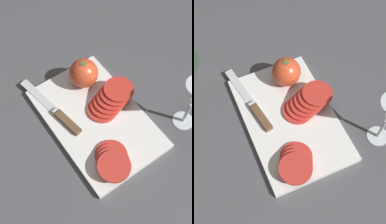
% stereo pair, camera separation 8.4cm
% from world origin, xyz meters
% --- Properties ---
extents(ground_plane, '(3.00, 3.00, 0.00)m').
position_xyz_m(ground_plane, '(0.00, 0.00, 0.00)').
color(ground_plane, '#4C4C51').
extents(cutting_board, '(0.38, 0.24, 0.02)m').
position_xyz_m(cutting_board, '(0.03, 0.01, 0.01)').
color(cutting_board, white).
rests_on(cutting_board, ground_plane).
extents(whole_tomato, '(0.08, 0.08, 0.09)m').
position_xyz_m(whole_tomato, '(-0.09, 0.05, 0.06)').
color(whole_tomato, '#DB4C28').
rests_on(whole_tomato, cutting_board).
extents(knife, '(0.24, 0.06, 0.01)m').
position_xyz_m(knife, '(-0.03, -0.07, 0.02)').
color(knife, silver).
rests_on(knife, cutting_board).
extents(tomato_slice_stack_near, '(0.12, 0.10, 0.03)m').
position_xyz_m(tomato_slice_stack_near, '(0.16, -0.03, 0.03)').
color(tomato_slice_stack_near, red).
rests_on(tomato_slice_stack_near, cutting_board).
extents(tomato_slice_stack_far, '(0.10, 0.15, 0.04)m').
position_xyz_m(tomato_slice_stack_far, '(0.01, 0.07, 0.04)').
color(tomato_slice_stack_far, red).
rests_on(tomato_slice_stack_far, cutting_board).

